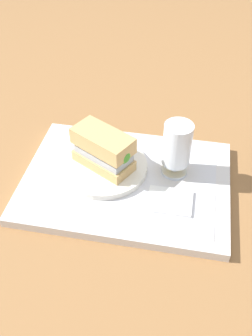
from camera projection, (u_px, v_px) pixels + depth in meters
name	position (u px, v px, depth m)	size (l,w,h in m)	color
ground_plane	(126.00, 185.00, 0.85)	(3.00, 3.00, 0.00)	olive
tray	(126.00, 182.00, 0.85)	(0.44, 0.32, 0.02)	silver
placemat	(126.00, 178.00, 0.84)	(0.38, 0.27, 0.00)	silver
plate	(104.00, 167.00, 0.86)	(0.19, 0.19, 0.01)	silver
sandwich	(104.00, 150.00, 0.82)	(0.14, 0.12, 0.08)	tan
beer_glass	(177.00, 147.00, 0.81)	(0.06, 0.06, 0.12)	silver
napkin_folded	(170.00, 201.00, 0.79)	(0.09, 0.07, 0.01)	white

